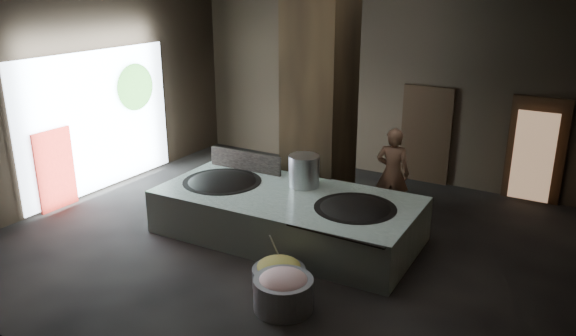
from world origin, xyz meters
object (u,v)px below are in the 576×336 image
Objects in this scene: wok_right at (355,212)px; stock_pot at (304,171)px; hearth_platform at (287,215)px; cook at (392,173)px; wok_left at (222,185)px; meat_basin at (283,294)px; veg_basin at (279,277)px.

wok_right is 1.44m from stock_pot.
hearth_platform is 3.41× the size of wok_right.
cook is (1.28, 1.34, -0.21)m from stock_pot.
hearth_platform is 2.37m from cook.
wok_left is at bearing -158.20° from stock_pot.
wok_left is 2.42× the size of stock_pot.
hearth_platform is 7.67× the size of stock_pot.
hearth_platform is 0.90m from stock_pot.
cook is 4.10m from meat_basin.
veg_basin is (0.83, -1.65, -0.26)m from hearth_platform.
veg_basin is at bearing 127.69° from meat_basin.
cook is at bearing 88.35° from meat_basin.
meat_basin is (-0.13, -2.20, -0.51)m from wok_right.
wok_right is at bearing 73.09° from veg_basin.
wok_left reaches higher than meat_basin.
wok_left is at bearing 26.71° from cook.
cook is (1.33, 1.89, 0.51)m from hearth_platform.
veg_basin is (-0.52, -1.70, -0.59)m from wok_right.
cook is 2.19× the size of veg_basin.
meat_basin is at bearing -52.31° from veg_basin.
hearth_platform is 1.39m from wok_right.
wok_right is 1.68× the size of veg_basin.
wok_right is at bearing 0.26° from hearth_platform.
wok_right is 0.76× the size of cook.
wok_right is 2.25× the size of stock_pot.
cook is (-0.02, 1.84, 0.17)m from wok_right.
meat_basin is at bearing -38.16° from wok_left.
veg_basin is 0.63m from meat_basin.
wok_left is 3.40m from cook.
stock_pot is (-1.30, 0.50, 0.38)m from wok_right.
meat_basin is (1.22, -2.15, -0.18)m from hearth_platform.
meat_basin is (1.17, -2.70, -0.89)m from stock_pot.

